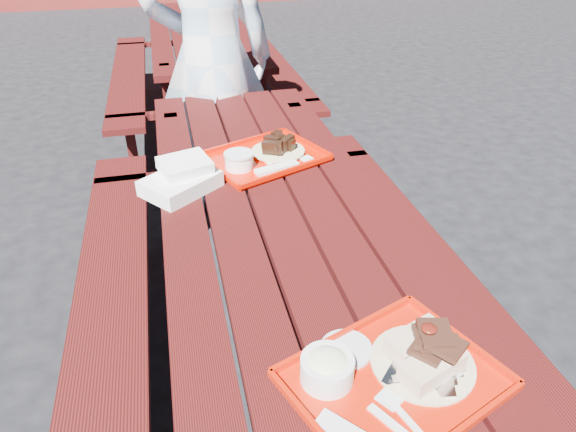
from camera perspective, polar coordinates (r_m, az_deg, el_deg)
The scene contains 7 objects.
ground at distance 2.16m, azimuth -0.97°, elevation -16.65°, with size 60.00×60.00×0.00m, color black.
picnic_table_near at distance 1.78m, azimuth -1.14°, elevation -4.62°, with size 1.41×2.40×0.75m.
picnic_table_far at distance 4.34m, azimuth -9.61°, elevation 17.40°, with size 1.41×2.40×0.75m.
near_tray at distance 1.14m, azimuth 11.06°, elevation -16.25°, with size 0.51×0.45×0.13m.
far_tray at distance 1.99m, azimuth -2.73°, elevation 6.66°, with size 0.52×0.47×0.07m.
white_cloth at distance 1.81m, azimuth -11.70°, elevation 4.12°, with size 0.30×0.29×0.10m.
person at distance 2.81m, azimuth -8.49°, elevation 16.84°, with size 0.66×0.43×1.80m, color #B0D6F0.
Camera 1 is at (-0.30, -1.40, 1.62)m, focal length 32.00 mm.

